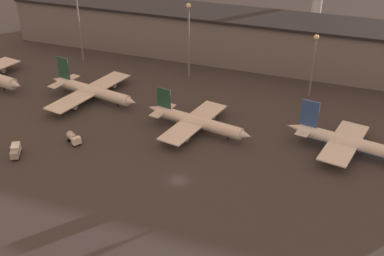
% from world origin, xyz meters
% --- Properties ---
extents(ground, '(600.00, 600.00, 0.00)m').
position_xyz_m(ground, '(0.00, 0.00, 0.00)').
color(ground, '#383538').
extents(terminal_building, '(226.47, 26.35, 19.69)m').
position_xyz_m(terminal_building, '(0.00, 91.89, 9.89)').
color(terminal_building, slate).
rests_on(terminal_building, ground).
extents(airplane_1, '(38.55, 38.04, 13.31)m').
position_xyz_m(airplane_1, '(-47.88, 35.24, 3.26)').
color(airplane_1, white).
rests_on(airplane_1, ground).
extents(airplane_2, '(37.36, 31.07, 11.75)m').
position_xyz_m(airplane_2, '(-4.92, 27.03, 3.20)').
color(airplane_2, white).
rests_on(airplane_2, ground).
extents(airplane_3, '(37.66, 27.13, 13.72)m').
position_xyz_m(airplane_3, '(40.61, 30.58, 3.41)').
color(airplane_3, white).
rests_on(airplane_3, ground).
extents(service_vehicle_1, '(4.98, 6.30, 3.31)m').
position_xyz_m(service_vehicle_1, '(-48.52, -5.59, 1.84)').
color(service_vehicle_1, '#9EA3A8').
rests_on(service_vehicle_1, ground).
extents(service_vehicle_2, '(5.99, 5.03, 2.98)m').
position_xyz_m(service_vehicle_2, '(-36.95, 6.59, 1.73)').
color(service_vehicle_2, white).
rests_on(service_vehicle_2, ground).
extents(lamp_post_0, '(1.80, 1.80, 27.75)m').
position_xyz_m(lamp_post_0, '(-70.89, 65.92, 17.40)').
color(lamp_post_0, slate).
rests_on(lamp_post_0, ground).
extents(lamp_post_1, '(1.80, 1.80, 29.36)m').
position_xyz_m(lamp_post_1, '(-22.70, 65.92, 18.28)').
color(lamp_post_1, slate).
rests_on(lamp_post_1, ground).
extents(lamp_post_2, '(1.80, 1.80, 23.01)m').
position_xyz_m(lamp_post_2, '(24.20, 65.92, 14.80)').
color(lamp_post_2, slate).
rests_on(lamp_post_2, ground).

